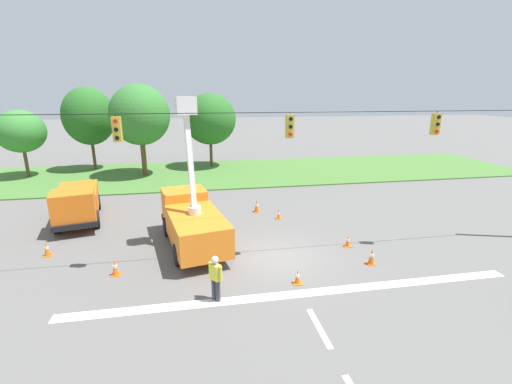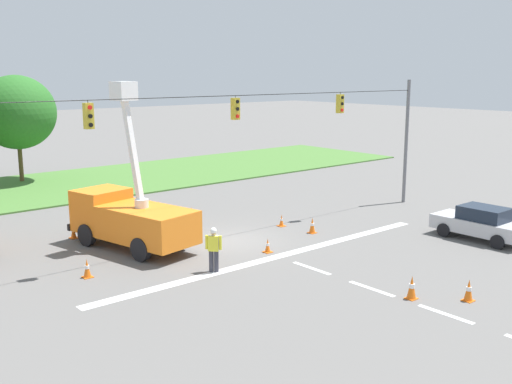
# 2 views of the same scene
# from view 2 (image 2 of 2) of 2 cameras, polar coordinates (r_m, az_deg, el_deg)

# --- Properties ---
(ground_plane) EXTENTS (200.00, 200.00, 0.00)m
(ground_plane) POSITION_cam_2_polar(r_m,az_deg,el_deg) (27.62, -2.33, -4.66)
(ground_plane) COLOR #605E5B
(grass_verge) EXTENTS (56.00, 12.00, 0.10)m
(grass_verge) POSITION_cam_2_polar(r_m,az_deg,el_deg) (42.92, -17.27, 0.67)
(grass_verge) COLOR #477533
(grass_verge) RESTS_ON ground
(lane_markings) EXTENTS (17.60, 15.25, 0.01)m
(lane_markings) POSITION_cam_2_polar(r_m,az_deg,el_deg) (24.29, 4.45, -6.94)
(lane_markings) COLOR silver
(lane_markings) RESTS_ON ground
(signal_gantry) EXTENTS (26.20, 0.33, 7.20)m
(signal_gantry) POSITION_cam_2_polar(r_m,az_deg,el_deg) (26.79, -2.27, 4.52)
(signal_gantry) COLOR slate
(signal_gantry) RESTS_ON ground
(tree_east) EXTENTS (5.23, 5.62, 7.45)m
(tree_east) POSITION_cam_2_polar(r_m,az_deg,el_deg) (44.70, -21.82, 7.05)
(tree_east) COLOR brown
(tree_east) RESTS_ON ground
(utility_truck_bucket_lift) EXTENTS (3.55, 6.63, 7.23)m
(utility_truck_bucket_lift) POSITION_cam_2_polar(r_m,az_deg,el_deg) (26.83, -11.91, -2.24)
(utility_truck_bucket_lift) COLOR orange
(utility_truck_bucket_lift) RESTS_ON ground
(sedan_silver) EXTENTS (1.95, 4.31, 1.56)m
(sedan_silver) POSITION_cam_2_polar(r_m,az_deg,el_deg) (29.52, 20.66, -2.77)
(sedan_silver) COLOR #B7B7BC
(sedan_silver) RESTS_ON ground
(road_worker) EXTENTS (0.46, 0.52, 1.77)m
(road_worker) POSITION_cam_2_polar(r_m,az_deg,el_deg) (23.20, -4.06, -5.24)
(road_worker) COLOR #383842
(road_worker) RESTS_ON ground
(traffic_cone_foreground_right) EXTENTS (0.36, 0.36, 0.61)m
(traffic_cone_foreground_right) POSITION_cam_2_polar(r_m,az_deg,el_deg) (25.80, 1.12, -5.14)
(traffic_cone_foreground_right) COLOR orange
(traffic_cone_foreground_right) RESTS_ON ground
(traffic_cone_mid_left) EXTENTS (0.36, 0.36, 0.82)m
(traffic_cone_mid_left) POSITION_cam_2_polar(r_m,az_deg,el_deg) (21.31, 14.61, -8.78)
(traffic_cone_mid_left) COLOR orange
(traffic_cone_mid_left) RESTS_ON ground
(traffic_cone_mid_right) EXTENTS (0.36, 0.36, 0.76)m
(traffic_cone_mid_right) POSITION_cam_2_polar(r_m,az_deg,el_deg) (21.70, 19.60, -8.82)
(traffic_cone_mid_right) COLOR orange
(traffic_cone_mid_right) RESTS_ON ground
(traffic_cone_near_bucket) EXTENTS (0.36, 0.36, 0.66)m
(traffic_cone_near_bucket) POSITION_cam_2_polar(r_m,az_deg,el_deg) (29.22, -17.00, -3.63)
(traffic_cone_near_bucket) COLOR orange
(traffic_cone_near_bucket) RESTS_ON ground
(traffic_cone_lane_edge_a) EXTENTS (0.36, 0.36, 0.60)m
(traffic_cone_lane_edge_a) POSITION_cam_2_polar(r_m,az_deg,el_deg) (32.05, -6.18, -1.95)
(traffic_cone_lane_edge_a) COLOR orange
(traffic_cone_lane_edge_a) RESTS_ON ground
(traffic_cone_lane_edge_b) EXTENTS (0.36, 0.36, 0.76)m
(traffic_cone_lane_edge_b) POSITION_cam_2_polar(r_m,az_deg,el_deg) (28.94, 5.38, -3.19)
(traffic_cone_lane_edge_b) COLOR orange
(traffic_cone_lane_edge_b) RESTS_ON ground
(traffic_cone_far_left) EXTENTS (0.36, 0.36, 0.72)m
(traffic_cone_far_left) POSITION_cam_2_polar(r_m,az_deg,el_deg) (23.58, -15.79, -7.02)
(traffic_cone_far_left) COLOR orange
(traffic_cone_far_left) RESTS_ON ground
(traffic_cone_far_right) EXTENTS (0.36, 0.36, 0.60)m
(traffic_cone_far_right) POSITION_cam_2_polar(r_m,az_deg,el_deg) (30.14, 2.44, -2.75)
(traffic_cone_far_right) COLOR orange
(traffic_cone_far_right) RESTS_ON ground
(traffic_cone_centre_line) EXTENTS (0.36, 0.36, 0.81)m
(traffic_cone_centre_line) POSITION_cam_2_polar(r_m,az_deg,el_deg) (32.70, -9.26, -1.54)
(traffic_cone_centre_line) COLOR orange
(traffic_cone_centre_line) RESTS_ON ground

